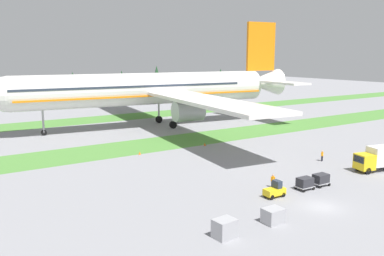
{
  "coord_description": "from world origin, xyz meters",
  "views": [
    {
      "loc": [
        -35.29,
        -27.92,
        16.58
      ],
      "look_at": [
        2.74,
        30.61,
        4.0
      ],
      "focal_mm": 37.95,
      "sensor_mm": 36.0,
      "label": 1
    }
  ],
  "objects_px": {
    "airliner": "(156,88)",
    "taxiway_marker_1": "(205,144)",
    "uld_container_0": "(225,228)",
    "taxiway_marker_0": "(140,153)",
    "baggage_tug": "(275,190)",
    "catering_truck": "(378,158)",
    "ground_crew_marshaller": "(322,155)",
    "uld_container_1": "(273,216)",
    "cargo_dolly_second": "(321,179)",
    "ground_crew_loader": "(273,180)",
    "cargo_dolly_lead": "(305,183)"
  },
  "relations": [
    {
      "from": "taxiway_marker_1",
      "to": "baggage_tug",
      "type": "bearing_deg",
      "value": -107.88
    },
    {
      "from": "ground_crew_loader",
      "to": "cargo_dolly_second",
      "type": "bearing_deg",
      "value": 0.77
    },
    {
      "from": "airliner",
      "to": "ground_crew_loader",
      "type": "distance_m",
      "value": 49.35
    },
    {
      "from": "baggage_tug",
      "to": "taxiway_marker_0",
      "type": "height_order",
      "value": "baggage_tug"
    },
    {
      "from": "cargo_dolly_lead",
      "to": "uld_container_0",
      "type": "relative_size",
      "value": 1.12
    },
    {
      "from": "catering_truck",
      "to": "ground_crew_marshaller",
      "type": "distance_m",
      "value": 8.39
    },
    {
      "from": "cargo_dolly_lead",
      "to": "taxiway_marker_0",
      "type": "xyz_separation_m",
      "value": [
        -9.36,
        27.71,
        -0.66
      ]
    },
    {
      "from": "baggage_tug",
      "to": "cargo_dolly_lead",
      "type": "relative_size",
      "value": 1.18
    },
    {
      "from": "cargo_dolly_lead",
      "to": "taxiway_marker_1",
      "type": "bearing_deg",
      "value": -6.51
    },
    {
      "from": "airliner",
      "to": "taxiway_marker_1",
      "type": "distance_m",
      "value": 25.09
    },
    {
      "from": "uld_container_1",
      "to": "taxiway_marker_0",
      "type": "distance_m",
      "value": 33.03
    },
    {
      "from": "ground_crew_marshaller",
      "to": "ground_crew_loader",
      "type": "height_order",
      "value": "same"
    },
    {
      "from": "airliner",
      "to": "cargo_dolly_second",
      "type": "bearing_deg",
      "value": -176.81
    },
    {
      "from": "cargo_dolly_lead",
      "to": "cargo_dolly_second",
      "type": "relative_size",
      "value": 1.0
    },
    {
      "from": "uld_container_0",
      "to": "uld_container_1",
      "type": "relative_size",
      "value": 1.0
    },
    {
      "from": "baggage_tug",
      "to": "cargo_dolly_second",
      "type": "xyz_separation_m",
      "value": [
        7.92,
        -0.18,
        0.1
      ]
    },
    {
      "from": "catering_truck",
      "to": "cargo_dolly_second",
      "type": "bearing_deg",
      "value": 103.84
    },
    {
      "from": "catering_truck",
      "to": "taxiway_marker_1",
      "type": "bearing_deg",
      "value": 36.49
    },
    {
      "from": "cargo_dolly_lead",
      "to": "cargo_dolly_second",
      "type": "distance_m",
      "value": 2.9
    },
    {
      "from": "uld_container_1",
      "to": "taxiway_marker_1",
      "type": "relative_size",
      "value": 3.41
    },
    {
      "from": "taxiway_marker_0",
      "to": "cargo_dolly_second",
      "type": "bearing_deg",
      "value": -66.19
    },
    {
      "from": "uld_container_0",
      "to": "taxiway_marker_0",
      "type": "relative_size",
      "value": 3.86
    },
    {
      "from": "uld_container_0",
      "to": "uld_container_1",
      "type": "height_order",
      "value": "uld_container_0"
    },
    {
      "from": "catering_truck",
      "to": "uld_container_0",
      "type": "bearing_deg",
      "value": 112.71
    },
    {
      "from": "baggage_tug",
      "to": "uld_container_0",
      "type": "bearing_deg",
      "value": 116.19
    },
    {
      "from": "airliner",
      "to": "taxiway_marker_1",
      "type": "relative_size",
      "value": 147.83
    },
    {
      "from": "cargo_dolly_second",
      "to": "ground_crew_marshaller",
      "type": "bearing_deg",
      "value": -50.01
    },
    {
      "from": "airliner",
      "to": "ground_crew_marshaller",
      "type": "relative_size",
      "value": 49.84
    },
    {
      "from": "baggage_tug",
      "to": "uld_container_1",
      "type": "xyz_separation_m",
      "value": [
        -5.54,
        -5.41,
        -0.05
      ]
    },
    {
      "from": "ground_crew_loader",
      "to": "uld_container_0",
      "type": "xyz_separation_m",
      "value": [
        -13.91,
        -8.09,
        -0.06
      ]
    },
    {
      "from": "baggage_tug",
      "to": "taxiway_marker_1",
      "type": "xyz_separation_m",
      "value": [
        8.75,
        27.13,
        -0.52
      ]
    },
    {
      "from": "cargo_dolly_second",
      "to": "uld_container_1",
      "type": "bearing_deg",
      "value": 112.51
    },
    {
      "from": "airliner",
      "to": "ground_crew_marshaller",
      "type": "bearing_deg",
      "value": -163.97
    },
    {
      "from": "baggage_tug",
      "to": "taxiway_marker_0",
      "type": "xyz_separation_m",
      "value": [
        -4.33,
        27.6,
        -0.56
      ]
    },
    {
      "from": "taxiway_marker_0",
      "to": "baggage_tug",
      "type": "bearing_deg",
      "value": -81.08
    },
    {
      "from": "cargo_dolly_lead",
      "to": "taxiway_marker_0",
      "type": "height_order",
      "value": "cargo_dolly_lead"
    },
    {
      "from": "baggage_tug",
      "to": "airliner",
      "type": "bearing_deg",
      "value": -11.08
    },
    {
      "from": "baggage_tug",
      "to": "catering_truck",
      "type": "height_order",
      "value": "catering_truck"
    },
    {
      "from": "cargo_dolly_second",
      "to": "uld_container_0",
      "type": "xyz_separation_m",
      "value": [
        -19.57,
        -5.23,
        -0.03
      ]
    },
    {
      "from": "airliner",
      "to": "uld_container_1",
      "type": "distance_m",
      "value": 58.96
    },
    {
      "from": "ground_crew_marshaller",
      "to": "taxiway_marker_1",
      "type": "bearing_deg",
      "value": 106.17
    },
    {
      "from": "airliner",
      "to": "baggage_tug",
      "type": "height_order",
      "value": "airliner"
    },
    {
      "from": "taxiway_marker_0",
      "to": "taxiway_marker_1",
      "type": "relative_size",
      "value": 0.88
    },
    {
      "from": "ground_crew_loader",
      "to": "taxiway_marker_0",
      "type": "height_order",
      "value": "ground_crew_loader"
    },
    {
      "from": "taxiway_marker_1",
      "to": "ground_crew_loader",
      "type": "bearing_deg",
      "value": -104.86
    },
    {
      "from": "ground_crew_marshaller",
      "to": "taxiway_marker_0",
      "type": "height_order",
      "value": "ground_crew_marshaller"
    },
    {
      "from": "baggage_tug",
      "to": "uld_container_1",
      "type": "bearing_deg",
      "value": 135.57
    },
    {
      "from": "cargo_dolly_second",
      "to": "ground_crew_loader",
      "type": "relative_size",
      "value": 1.28
    },
    {
      "from": "cargo_dolly_second",
      "to": "airliner",
      "type": "bearing_deg",
      "value": -2.28
    },
    {
      "from": "cargo_dolly_second",
      "to": "ground_crew_loader",
      "type": "xyz_separation_m",
      "value": [
        -5.66,
        2.86,
        0.03
      ]
    }
  ]
}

